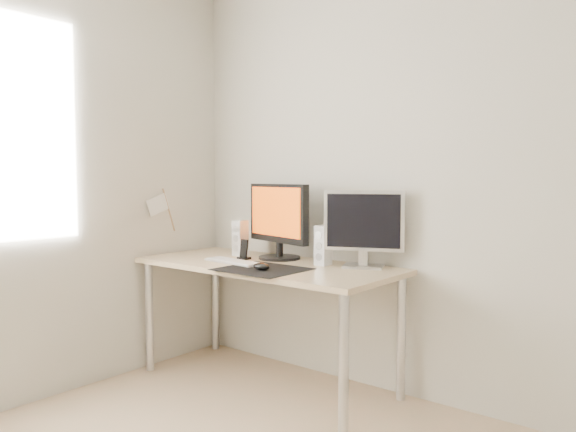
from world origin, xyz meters
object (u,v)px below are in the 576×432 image
Objects in this scene: desk at (266,276)px; keyboard at (234,262)px; mouse at (261,266)px; speaker_right at (323,245)px; speaker_left at (240,238)px; main_monitor at (278,218)px; phone_dock at (244,253)px; second_monitor at (364,225)px.

keyboard reaches higher than desk.
mouse is 0.41m from speaker_right.
main_monitor is at bearing 6.74° from speaker_left.
phone_dock is (-0.05, 0.15, 0.03)m from keyboard.
speaker_left and speaker_right have the same top height.
desk is at bearing -73.74° from main_monitor.
main_monitor reaches higher than desk.
second_monitor reaches higher than mouse.
second_monitor is 1.01× the size of keyboard.
desk is 0.66m from second_monitor.
keyboard is (-0.31, 0.10, -0.01)m from mouse.
main_monitor reaches higher than second_monitor.
mouse is at bearing -35.34° from speaker_left.
second_monitor is at bearing 25.98° from keyboard.
speaker_left is (-0.29, -0.03, -0.14)m from main_monitor.
mouse is at bearing -54.56° from desk.
speaker_right is 0.53× the size of keyboard.
second_monitor reaches higher than speaker_right.
second_monitor is at bearing 14.33° from phone_dock.
phone_dock is at bearing -166.80° from speaker_right.
speaker_right is at bearing -163.18° from second_monitor.
mouse is at bearing -34.11° from phone_dock.
keyboard is (-0.16, -0.11, 0.09)m from desk.
mouse is at bearing -62.35° from main_monitor.
mouse is 0.49m from main_monitor.
mouse reaches higher than keyboard.
second_monitor is (0.38, 0.44, 0.22)m from mouse.
second_monitor is 3.50× the size of phone_dock.
speaker_left is (-0.34, 0.14, 0.19)m from desk.
mouse reaches higher than desk.
phone_dock is (-0.21, 0.03, 0.12)m from desk.
desk is 6.98× the size of speaker_left.
speaker_right is (0.30, 0.15, 0.19)m from desk.
main_monitor is (-0.05, 0.17, 0.33)m from desk.
speaker_left is at bearing -173.26° from main_monitor.
desk is 12.89× the size of phone_dock.
main_monitor is 4.38× the size of phone_dock.
speaker_right is at bearing 1.32° from speaker_left.
keyboard is at bearing -143.95° from desk.
second_monitor is 0.27m from speaker_right.
mouse is 0.47× the size of speaker_left.
keyboard is 0.16m from phone_dock.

